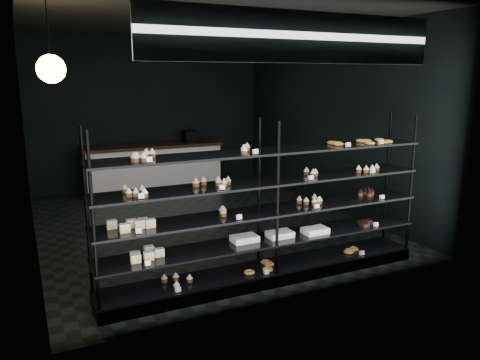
{
  "coord_description": "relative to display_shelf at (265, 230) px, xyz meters",
  "views": [
    {
      "loc": [
        -2.57,
        -7.0,
        2.37
      ],
      "look_at": [
        -0.16,
        -1.9,
        1.12
      ],
      "focal_mm": 35.0,
      "sensor_mm": 36.0,
      "label": 1
    }
  ],
  "objects": [
    {
      "name": "service_counter",
      "position": [
        0.01,
        4.95,
        -0.13
      ],
      "size": [
        2.9,
        0.65,
        1.23
      ],
      "color": "silver",
      "rests_on": "room"
    },
    {
      "name": "signage",
      "position": [
        0.09,
        -0.48,
        2.12
      ],
      "size": [
        3.3,
        0.05,
        0.5
      ],
      "color": "#0B1038",
      "rests_on": "room"
    },
    {
      "name": "room",
      "position": [
        0.09,
        2.45,
        0.97
      ],
      "size": [
        5.01,
        6.01,
        3.2
      ],
      "color": "black",
      "rests_on": "ground"
    },
    {
      "name": "display_shelf",
      "position": [
        0.0,
        0.0,
        0.0
      ],
      "size": [
        4.0,
        0.5,
        1.91
      ],
      "color": "black",
      "rests_on": "room"
    },
    {
      "name": "pendant_lamp",
      "position": [
        -2.11,
        1.02,
        1.82
      ],
      "size": [
        0.31,
        0.31,
        0.88
      ],
      "color": "black",
      "rests_on": "room"
    }
  ]
}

